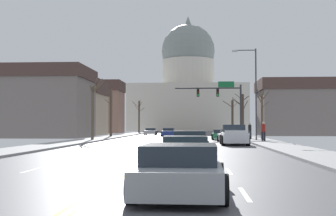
% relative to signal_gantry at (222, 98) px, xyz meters
% --- Properties ---
extents(ground, '(20.00, 180.00, 0.20)m').
position_rel_signal_gantry_xyz_m(ground, '(-5.37, -13.46, -4.84)').
color(ground, '#4C4C51').
extents(signal_gantry, '(7.91, 0.41, 6.65)m').
position_rel_signal_gantry_xyz_m(signal_gantry, '(0.00, 0.00, 0.00)').
color(signal_gantry, '#28282D').
rests_on(signal_gantry, ground).
extents(street_lamp_right, '(2.41, 0.24, 9.00)m').
position_rel_signal_gantry_xyz_m(street_lamp_right, '(2.54, -9.12, 0.54)').
color(street_lamp_right, '#333338').
rests_on(street_lamp_right, ground).
extents(capitol_building, '(31.28, 21.39, 31.89)m').
position_rel_signal_gantry_xyz_m(capitol_building, '(-5.37, 69.82, 6.38)').
color(capitol_building, beige).
rests_on(capitol_building, ground).
extents(sedan_near_00, '(2.04, 4.38, 1.11)m').
position_rel_signal_gantry_xyz_m(sedan_near_00, '(-0.40, -4.44, -4.33)').
color(sedan_near_00, '#1E7247').
rests_on(sedan_near_00, ground).
extents(sedan_near_01, '(2.22, 4.47, 1.23)m').
position_rel_signal_gantry_xyz_m(sedan_near_01, '(0.05, -11.46, -4.29)').
color(sedan_near_01, silver).
rests_on(sedan_near_01, ground).
extents(pickup_truck_near_02, '(2.27, 5.33, 1.63)m').
position_rel_signal_gantry_xyz_m(pickup_truck_near_02, '(0.03, -16.84, -4.14)').
color(pickup_truck_near_02, silver).
rests_on(pickup_truck_near_02, ground).
extents(sedan_near_03, '(2.07, 4.60, 1.16)m').
position_rel_signal_gantry_xyz_m(sedan_near_03, '(-3.39, -23.02, -4.31)').
color(sedan_near_03, '#9EA3A8').
rests_on(sedan_near_03, ground).
extents(sedan_near_04, '(2.13, 4.36, 1.30)m').
position_rel_signal_gantry_xyz_m(sedan_near_04, '(-3.37, -30.02, -4.26)').
color(sedan_near_04, black).
rests_on(sedan_near_04, ground).
extents(sedan_near_05, '(2.21, 4.58, 1.18)m').
position_rel_signal_gantry_xyz_m(sedan_near_05, '(-3.45, -35.70, -4.31)').
color(sedan_near_05, '#1E7247').
rests_on(sedan_near_05, ground).
extents(sedan_near_06, '(2.14, 4.36, 1.17)m').
position_rel_signal_gantry_xyz_m(sedan_near_06, '(-3.35, -42.97, -4.31)').
color(sedan_near_06, '#9EA3A8').
rests_on(sedan_near_06, ground).
extents(sedan_oncoming_00, '(1.96, 4.52, 1.18)m').
position_rel_signal_gantry_xyz_m(sedan_oncoming_00, '(-6.99, 9.71, -4.30)').
color(sedan_oncoming_00, navy).
rests_on(sedan_oncoming_00, ground).
extents(sedan_oncoming_01, '(2.05, 4.68, 1.11)m').
position_rel_signal_gantry_xyz_m(sedan_oncoming_01, '(-10.48, 18.96, -4.33)').
color(sedan_oncoming_01, silver).
rests_on(sedan_oncoming_01, ground).
extents(flank_building_00, '(10.38, 7.76, 10.17)m').
position_rel_signal_gantry_xyz_m(flank_building_00, '(-22.72, 33.18, 0.29)').
color(flank_building_00, '#8C6656').
rests_on(flank_building_00, ground).
extents(flank_building_01, '(10.07, 9.52, 8.59)m').
position_rel_signal_gantry_xyz_m(flank_building_01, '(-22.61, 15.67, -0.50)').
color(flank_building_01, tan).
rests_on(flank_building_01, ground).
extents(flank_building_02, '(12.10, 10.21, 8.97)m').
position_rel_signal_gantry_xyz_m(flank_building_02, '(-22.81, 2.73, -0.32)').
color(flank_building_02, slate).
rests_on(flank_building_02, ground).
extents(flank_building_03, '(12.96, 9.48, 8.44)m').
position_rel_signal_gantry_xyz_m(flank_building_03, '(12.86, 15.67, -0.59)').
color(flank_building_03, slate).
rests_on(flank_building_03, ground).
extents(bare_tree_00, '(2.40, 2.45, 6.21)m').
position_rel_signal_gantry_xyz_m(bare_tree_00, '(2.95, 21.95, -1.72)').
color(bare_tree_00, brown).
rests_on(bare_tree_00, ground).
extents(bare_tree_01, '(2.37, 2.38, 6.32)m').
position_rel_signal_gantry_xyz_m(bare_tree_01, '(-14.12, 32.03, -1.50)').
color(bare_tree_01, '#4C3D2D').
rests_on(bare_tree_01, ground).
extents(bare_tree_02, '(1.42, 2.06, 5.05)m').
position_rel_signal_gantry_xyz_m(bare_tree_02, '(3.49, -8.57, -2.11)').
color(bare_tree_02, brown).
rests_on(bare_tree_02, ground).
extents(bare_tree_03, '(1.53, 1.51, 6.26)m').
position_rel_signal_gantry_xyz_m(bare_tree_03, '(-13.37, -9.27, -1.67)').
color(bare_tree_03, brown).
rests_on(bare_tree_03, ground).
extents(bare_tree_04, '(2.24, 1.92, 5.81)m').
position_rel_signal_gantry_xyz_m(bare_tree_04, '(3.22, 7.69, -1.67)').
color(bare_tree_04, '#423328').
rests_on(bare_tree_04, ground).
extents(bare_tree_05, '(1.27, 1.72, 6.83)m').
position_rel_signal_gantry_xyz_m(bare_tree_05, '(-14.31, 4.85, -1.50)').
color(bare_tree_05, brown).
rests_on(bare_tree_05, ground).
extents(pedestrian_00, '(0.35, 0.34, 1.70)m').
position_rel_signal_gantry_xyz_m(pedestrian_00, '(2.58, -5.88, -3.78)').
color(pedestrian_00, black).
rests_on(pedestrian_00, ground).
extents(pedestrian_01, '(0.35, 0.34, 1.75)m').
position_rel_signal_gantry_xyz_m(pedestrian_01, '(3.00, -12.71, -3.75)').
color(pedestrian_01, black).
rests_on(pedestrian_01, ground).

